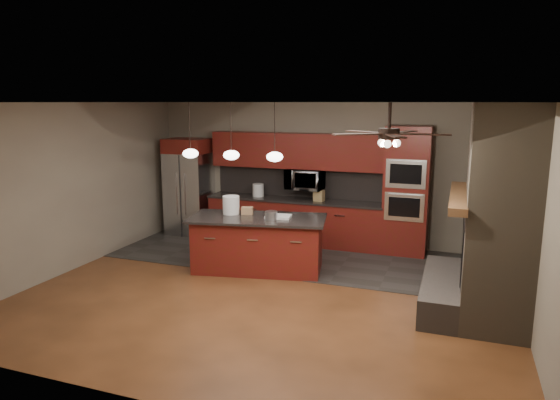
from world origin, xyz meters
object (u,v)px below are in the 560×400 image
at_px(counter_box, 319,196).
at_px(paint_can, 271,215).
at_px(white_bucket, 231,205).
at_px(paint_tray, 278,216).
at_px(refrigerator, 189,187).
at_px(kitchen_island, 258,244).
at_px(cardboard_box, 247,211).
at_px(counter_bucket, 258,190).
at_px(oven_tower, 406,191).
at_px(microwave, 305,179).

bearing_deg(counter_box, paint_can, -91.82).
distance_m(white_bucket, paint_tray, 0.87).
relative_size(refrigerator, kitchen_island, 0.85).
bearing_deg(cardboard_box, counter_bucket, 89.84).
bearing_deg(paint_tray, refrigerator, 140.06).
relative_size(oven_tower, cardboard_box, 12.45).
xyz_separation_m(oven_tower, paint_tray, (-1.89, -1.74, -0.25)).
bearing_deg(paint_can, counter_bucket, 117.96).
bearing_deg(microwave, counter_bucket, -177.09).
bearing_deg(oven_tower, cardboard_box, -146.17).
distance_m(oven_tower, paint_tray, 2.58).
distance_m(paint_can, paint_tray, 0.17).
bearing_deg(microwave, kitchen_island, -97.42).
height_order(refrigerator, kitchen_island, refrigerator).
height_order(kitchen_island, paint_can, paint_can).
bearing_deg(kitchen_island, white_bucket, 159.48).
relative_size(paint_can, paint_tray, 0.49).
bearing_deg(microwave, white_bucket, -113.38).
distance_m(oven_tower, kitchen_island, 2.96).
relative_size(refrigerator, counter_bucket, 7.88).
bearing_deg(white_bucket, counter_bucket, 96.93).
bearing_deg(oven_tower, counter_bucket, 179.86).
relative_size(cardboard_box, counter_bucket, 0.73).
xyz_separation_m(kitchen_island, paint_can, (0.26, -0.07, 0.52)).
distance_m(cardboard_box, counter_bucket, 1.74).
distance_m(oven_tower, counter_bucket, 2.96).
bearing_deg(microwave, paint_can, -89.41).
xyz_separation_m(white_bucket, paint_can, (0.79, -0.15, -0.09)).
bearing_deg(kitchen_island, paint_tray, 2.58).
bearing_deg(kitchen_island, oven_tower, 28.35).
distance_m(paint_tray, counter_bucket, 2.05).
bearing_deg(white_bucket, paint_can, -11.02).
xyz_separation_m(white_bucket, paint_tray, (0.86, -0.01, -0.13)).
relative_size(kitchen_island, paint_can, 11.89).
bearing_deg(refrigerator, cardboard_box, -37.85).
xyz_separation_m(paint_can, counter_box, (0.30, 1.84, 0.02)).
bearing_deg(refrigerator, oven_tower, 0.94).
height_order(oven_tower, counter_box, oven_tower).
bearing_deg(kitchen_island, cardboard_box, 138.00).
bearing_deg(counter_box, counter_bucket, -174.72).
bearing_deg(oven_tower, kitchen_island, -140.68).
bearing_deg(kitchen_island, paint_can, -24.89).
relative_size(paint_tray, counter_box, 1.94).
distance_m(microwave, paint_can, 1.97).
distance_m(kitchen_island, paint_can, 0.59).
relative_size(kitchen_island, paint_tray, 5.79).
distance_m(paint_tray, counter_box, 1.71).
height_order(kitchen_island, cardboard_box, cardboard_box).
height_order(counter_bucket, counter_box, counter_bucket).
xyz_separation_m(oven_tower, counter_box, (-1.65, -0.04, -0.18)).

